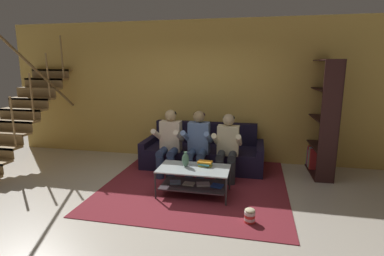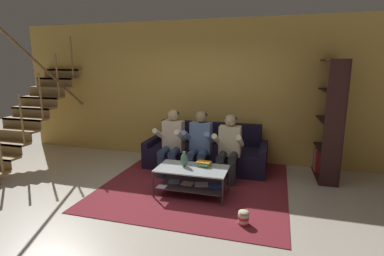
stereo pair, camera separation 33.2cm
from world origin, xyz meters
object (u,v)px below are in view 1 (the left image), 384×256
object	(u,v)px
coffee_table	(194,177)
bookshelf	(322,129)
book_stack	(205,164)
person_seated_left	(169,140)
couch	(203,153)
vase	(186,160)
popcorn_tub	(250,216)
person_seated_middle	(198,142)
person_seated_right	(227,145)

from	to	relation	value
coffee_table	bookshelf	size ratio (longest dim) A/B	0.52
book_stack	bookshelf	size ratio (longest dim) A/B	0.11
person_seated_left	bookshelf	distance (m)	2.87
couch	person_seated_left	xyz separation A→B (m)	(-0.53, -0.54, 0.37)
vase	popcorn_tub	world-z (taller)	vase
couch	book_stack	size ratio (longest dim) A/B	9.93
person_seated_left	popcorn_tub	bearing A→B (deg)	-44.90
person_seated_middle	book_stack	distance (m)	0.74
couch	person_seated_left	world-z (taller)	person_seated_left
bookshelf	vase	bearing A→B (deg)	-146.19
person_seated_left	person_seated_middle	size ratio (longest dim) A/B	1.00
vase	bookshelf	bearing A→B (deg)	33.81
person_seated_right	book_stack	distance (m)	0.74
coffee_table	person_seated_right	bearing A→B (deg)	61.58
bookshelf	popcorn_tub	size ratio (longest dim) A/B	10.51
person_seated_right	bookshelf	xyz separation A→B (m)	(1.70, 0.76, 0.20)
popcorn_tub	book_stack	bearing A→B (deg)	131.04
couch	person_seated_left	distance (m)	0.84
person_seated_right	popcorn_tub	bearing A→B (deg)	-73.49
person_seated_right	person_seated_left	bearing A→B (deg)	179.80
person_seated_middle	popcorn_tub	distance (m)	1.88
book_stack	popcorn_tub	bearing A→B (deg)	-48.96
person_seated_left	person_seated_right	xyz separation A→B (m)	(1.07, -0.00, -0.02)
book_stack	popcorn_tub	world-z (taller)	book_stack
person_seated_right	coffee_table	xyz separation A→B (m)	(-0.43, -0.80, -0.34)
person_seated_middle	coffee_table	bearing A→B (deg)	-82.95
coffee_table	bookshelf	distance (m)	2.70
couch	person_seated_left	size ratio (longest dim) A/B	1.96
person_seated_middle	person_seated_right	size ratio (longest dim) A/B	1.04
person_seated_left	person_seated_middle	bearing A→B (deg)	-0.01
coffee_table	popcorn_tub	xyz separation A→B (m)	(0.88, -0.70, -0.18)
person_seated_right	book_stack	size ratio (longest dim) A/B	4.88
person_seated_right	person_seated_middle	bearing A→B (deg)	179.61
popcorn_tub	person_seated_middle	bearing A→B (deg)	123.01
coffee_table	book_stack	bearing A→B (deg)	41.33
vase	person_seated_right	bearing A→B (deg)	52.80
popcorn_tub	coffee_table	bearing A→B (deg)	141.40
coffee_table	book_stack	xyz separation A→B (m)	(0.15, 0.13, 0.19)
person_seated_middle	bookshelf	xyz separation A→B (m)	(2.23, 0.76, 0.18)
person_seated_left	bookshelf	xyz separation A→B (m)	(2.76, 0.76, 0.18)
person_seated_right	vase	bearing A→B (deg)	-127.20
person_seated_left	bookshelf	world-z (taller)	bookshelf
person_seated_left	popcorn_tub	world-z (taller)	person_seated_left
person_seated_left	book_stack	world-z (taller)	person_seated_left
vase	popcorn_tub	bearing A→B (deg)	-35.89
couch	book_stack	distance (m)	1.25
person_seated_right	popcorn_tub	size ratio (longest dim) A/B	5.79
person_seated_middle	person_seated_right	distance (m)	0.53
couch	vase	world-z (taller)	couch
popcorn_tub	person_seated_right	bearing A→B (deg)	106.51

